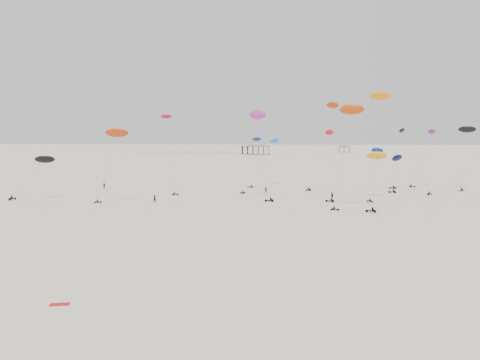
# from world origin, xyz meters

# --- Properties ---
(ground_plane) EXTENTS (900.00, 900.00, 0.00)m
(ground_plane) POSITION_xyz_m (0.00, 200.00, 0.00)
(ground_plane) COLOR beige
(pavilion_main) EXTENTS (21.00, 13.00, 9.80)m
(pavilion_main) POSITION_xyz_m (-10.00, 350.00, 4.22)
(pavilion_main) COLOR brown
(pavilion_main) RESTS_ON ground
(pavilion_small) EXTENTS (9.00, 7.00, 8.00)m
(pavilion_small) POSITION_xyz_m (60.00, 380.00, 3.49)
(pavilion_small) COLOR brown
(pavilion_small) RESTS_ON ground
(pier_fence) EXTENTS (80.20, 0.20, 1.50)m
(pier_fence) POSITION_xyz_m (-62.00, 350.00, 0.77)
(pier_fence) COLOR black
(pier_fence) RESTS_ON ground
(rig_0) EXTENTS (10.32, 6.21, 11.66)m
(rig_0) POSITION_xyz_m (-51.46, 107.29, 7.52)
(rig_0) COLOR black
(rig_0) RESTS_ON ground
(rig_1) EXTENTS (5.59, 16.55, 19.51)m
(rig_1) POSITION_xyz_m (0.02, 130.51, 9.71)
(rig_1) COLOR black
(rig_1) RESTS_ON ground
(rig_2) EXTENTS (4.44, 14.47, 24.81)m
(rig_2) POSITION_xyz_m (20.53, 115.23, 16.08)
(rig_2) COLOR black
(rig_2) RESTS_ON ground
(rig_3) EXTENTS (9.36, 5.31, 17.71)m
(rig_3) POSITION_xyz_m (42.47, 123.77, 10.41)
(rig_3) COLOR black
(rig_3) RESTS_ON ground
(rig_4) EXTENTS (7.52, 7.47, 22.44)m
(rig_4) POSITION_xyz_m (22.64, 100.24, 18.98)
(rig_4) COLOR black
(rig_4) RESTS_ON ground
(rig_5) EXTENTS (8.94, 10.68, 17.94)m
(rig_5) POSITION_xyz_m (19.79, 133.37, 10.28)
(rig_5) COLOR black
(rig_5) RESTS_ON ground
(rig_6) EXTENTS (6.74, 12.46, 13.77)m
(rig_6) POSITION_xyz_m (31.70, 116.88, 9.34)
(rig_6) COLOR black
(rig_6) RESTS_ON ground
(rig_7) EXTENTS (8.56, 4.47, 17.38)m
(rig_7) POSITION_xyz_m (51.03, 141.28, 11.31)
(rig_7) COLOR black
(rig_7) RESTS_ON ground
(rig_9) EXTENTS (9.88, 10.61, 16.01)m
(rig_9) POSITION_xyz_m (4.86, 140.99, 11.24)
(rig_9) COLOR black
(rig_9) RESTS_ON ground
(rig_10) EXTENTS (5.08, 5.27, 10.16)m
(rig_10) POSITION_xyz_m (41.57, 136.58, 7.54)
(rig_10) COLOR black
(rig_10) RESTS_ON ground
(rig_11) EXTENTS (5.97, 7.62, 21.27)m
(rig_11) POSITION_xyz_m (-21.34, 120.04, 12.27)
(rig_11) COLOR black
(rig_11) RESTS_ON ground
(rig_12) EXTENTS (5.70, 10.89, 13.07)m
(rig_12) POSITION_xyz_m (36.44, 131.03, 7.37)
(rig_12) COLOR black
(rig_12) RESTS_ON ground
(rig_13) EXTENTS (7.02, 10.61, 21.96)m
(rig_13) POSITION_xyz_m (2.71, 113.02, 17.35)
(rig_13) COLOR black
(rig_13) RESTS_ON ground
(rig_14) EXTENTS (7.92, 4.28, 17.53)m
(rig_14) POSITION_xyz_m (-30.31, 103.59, 14.77)
(rig_14) COLOR black
(rig_14) RESTS_ON ground
(rig_15) EXTENTS (7.07, 10.15, 18.52)m
(rig_15) POSITION_xyz_m (60.86, 136.78, 13.36)
(rig_15) COLOR black
(rig_15) RESTS_ON ground
(rig_16) EXTENTS (4.86, 4.57, 24.74)m
(rig_16) POSITION_xyz_m (27.50, 95.28, 17.59)
(rig_16) COLOR black
(rig_16) RESTS_ON ground
(spectator_0) EXTENTS (0.92, 0.74, 2.22)m
(spectator_0) POSITION_xyz_m (-21.21, 103.36, 0.00)
(spectator_0) COLOR black
(spectator_0) RESTS_ON ground
(spectator_1) EXTENTS (1.12, 0.97, 1.98)m
(spectator_1) POSITION_xyz_m (20.56, 112.45, 0.00)
(spectator_1) COLOR black
(spectator_1) RESTS_ON ground
(spectator_2) EXTENTS (1.36, 1.01, 2.06)m
(spectator_2) POSITION_xyz_m (-43.05, 128.90, 0.00)
(spectator_2) COLOR black
(spectator_2) RESTS_ON ground
(spectator_3) EXTENTS (0.89, 0.76, 2.07)m
(spectator_3) POSITION_xyz_m (4.08, 123.10, 0.00)
(spectator_3) COLOR black
(spectator_3) RESTS_ON ground
(grounded_kite_b) EXTENTS (1.91, 1.06, 0.07)m
(grounded_kite_b) POSITION_xyz_m (-13.01, 38.94, 0.00)
(grounded_kite_b) COLOR #B80B0F
(grounded_kite_b) RESTS_ON ground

